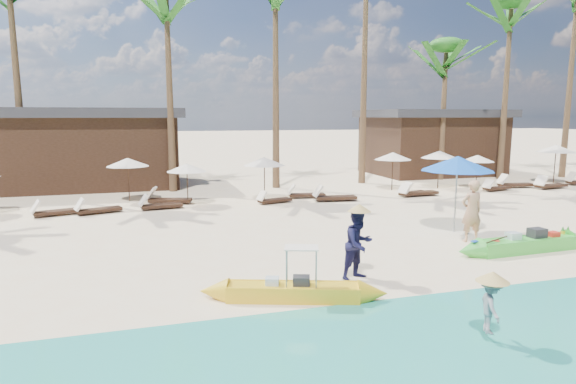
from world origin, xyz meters
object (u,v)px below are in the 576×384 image
object	(u,v)px
yellow_canoe	(293,291)
tourist	(472,211)
blue_umbrella	(458,164)
green_canoe	(525,244)

from	to	relation	value
yellow_canoe	tourist	xyz separation A→B (m)	(6.72, 3.08, 0.78)
yellow_canoe	blue_umbrella	world-z (taller)	blue_umbrella
tourist	blue_umbrella	xyz separation A→B (m)	(0.29, 1.24, 1.35)
yellow_canoe	blue_umbrella	distance (m)	8.51
tourist	yellow_canoe	bearing A→B (deg)	26.64
green_canoe	yellow_canoe	bearing A→B (deg)	-169.40
green_canoe	tourist	size ratio (longest dim) A/B	2.64
green_canoe	tourist	xyz separation A→B (m)	(-0.81, 1.40, 0.75)
tourist	blue_umbrella	size ratio (longest dim) A/B	0.76
yellow_canoe	green_canoe	bearing A→B (deg)	30.96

